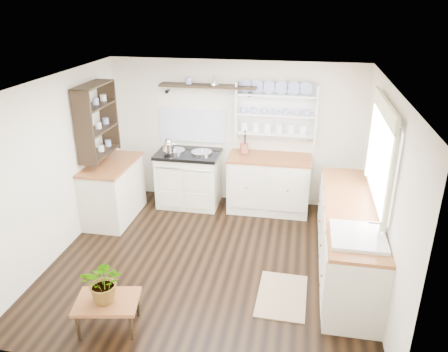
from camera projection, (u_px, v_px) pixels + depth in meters
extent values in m
cube|color=black|center=(210.00, 260.00, 5.70)|extent=(4.00, 3.80, 0.01)
cube|color=silver|center=(235.00, 133.00, 6.98)|extent=(4.00, 0.02, 2.30)
cube|color=silver|center=(382.00, 192.00, 4.92)|extent=(0.02, 3.80, 2.30)
cube|color=silver|center=(57.00, 168.00, 5.59)|extent=(0.02, 3.80, 2.30)
cube|color=white|center=(208.00, 84.00, 4.81)|extent=(4.00, 3.80, 0.01)
cube|color=white|center=(381.00, 158.00, 4.92)|extent=(0.04, 1.40, 1.00)
cube|color=white|center=(379.00, 158.00, 4.93)|extent=(0.02, 1.50, 1.10)
cube|color=#FAF9C8|center=(385.00, 108.00, 4.71)|extent=(0.04, 1.55, 0.18)
cube|color=white|center=(189.00, 180.00, 7.08)|extent=(0.96, 0.63, 0.85)
cube|color=black|center=(188.00, 154.00, 6.90)|extent=(1.00, 0.67, 0.05)
cylinder|color=silver|center=(175.00, 151.00, 6.92)|extent=(0.33, 0.33, 0.03)
cylinder|color=silver|center=(202.00, 152.00, 6.85)|extent=(0.33, 0.33, 0.03)
cylinder|color=silver|center=(182.00, 169.00, 6.63)|extent=(0.87, 0.02, 0.02)
cube|color=beige|center=(269.00, 184.00, 6.88)|extent=(1.25, 0.60, 0.88)
cube|color=brown|center=(270.00, 158.00, 6.71)|extent=(1.27, 0.63, 0.04)
cube|color=beige|center=(348.00, 239.00, 5.33)|extent=(0.60, 2.40, 0.88)
cube|color=brown|center=(352.00, 207.00, 5.16)|extent=(0.62, 2.43, 0.04)
cube|color=white|center=(357.00, 246.00, 4.51)|extent=(0.55, 0.60, 0.28)
cylinder|color=silver|center=(379.00, 231.00, 4.40)|extent=(0.02, 0.02, 0.22)
cube|color=beige|center=(113.00, 191.00, 6.63)|extent=(0.60, 1.10, 0.88)
cube|color=brown|center=(111.00, 164.00, 6.46)|extent=(0.62, 1.13, 0.04)
cube|color=white|center=(276.00, 111.00, 6.69)|extent=(1.20, 0.03, 0.90)
cube|color=white|center=(276.00, 113.00, 6.61)|extent=(1.20, 0.22, 0.02)
cylinder|color=navy|center=(277.00, 95.00, 6.52)|extent=(0.20, 0.02, 0.20)
cube|color=black|center=(208.00, 86.00, 6.63)|extent=(1.50, 0.24, 0.04)
cone|color=black|center=(168.00, 91.00, 6.84)|extent=(0.06, 0.20, 0.06)
cone|color=black|center=(251.00, 94.00, 6.63)|extent=(0.06, 0.20, 0.06)
cube|color=black|center=(97.00, 120.00, 6.23)|extent=(0.28, 0.80, 1.05)
cylinder|color=brown|center=(244.00, 148.00, 6.81)|extent=(0.13, 0.13, 0.15)
cube|color=brown|center=(107.00, 302.00, 4.43)|extent=(0.70, 0.56, 0.04)
cylinder|color=black|center=(78.00, 327.00, 4.34)|extent=(0.04, 0.04, 0.30)
cylinder|color=black|center=(88.00, 304.00, 4.66)|extent=(0.04, 0.04, 0.30)
cylinder|color=black|center=(131.00, 327.00, 4.34)|extent=(0.04, 0.04, 0.30)
cylinder|color=black|center=(138.00, 304.00, 4.66)|extent=(0.04, 0.04, 0.30)
imported|color=#3F7233|center=(105.00, 281.00, 4.34)|extent=(0.45, 0.40, 0.46)
cube|color=#826B4B|center=(282.00, 296.00, 5.02)|extent=(0.57, 0.86, 0.02)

